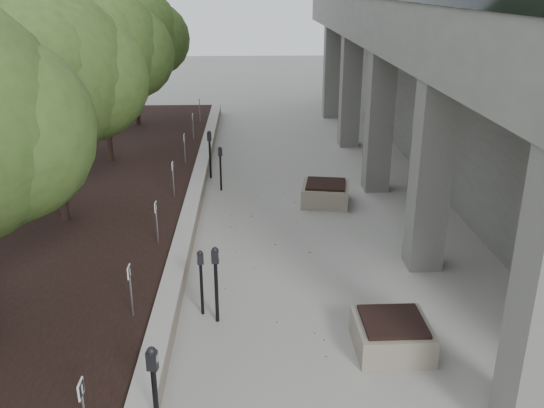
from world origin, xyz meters
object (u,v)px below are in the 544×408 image
object	(u,v)px
crabapple_tree_4	(102,75)
crabapple_tree_3	(51,107)
planter_front	(392,334)
parking_meter_3	(201,283)
parking_meter_1	(156,400)
planter_back	(325,193)
crabapple_tree_5	(132,56)
parking_meter_4	(210,154)
parking_meter_5	(221,169)
parking_meter_2	(216,285)

from	to	relation	value
crabapple_tree_4	crabapple_tree_3	bearing A→B (deg)	-90.00
planter_front	parking_meter_3	bearing A→B (deg)	159.07
crabapple_tree_3	planter_front	distance (m)	8.95
crabapple_tree_3	planter_front	bearing A→B (deg)	-36.59
parking_meter_1	planter_back	size ratio (longest dim) A/B	1.25
crabapple_tree_5	parking_meter_4	world-z (taller)	crabapple_tree_5
parking_meter_1	crabapple_tree_3	bearing A→B (deg)	123.52
crabapple_tree_5	parking_meter_5	xyz separation A→B (m)	(3.63, -6.94, -2.45)
crabapple_tree_3	planter_back	distance (m)	7.40
planter_front	planter_back	bearing A→B (deg)	91.99
parking_meter_3	parking_meter_5	bearing A→B (deg)	74.76
parking_meter_3	parking_meter_4	world-z (taller)	parking_meter_4
planter_front	crabapple_tree_3	bearing A→B (deg)	143.41
crabapple_tree_3	planter_back	bearing A→B (deg)	15.88
crabapple_tree_5	parking_meter_3	distance (m)	14.49
crabapple_tree_3	parking_meter_3	xyz separation A→B (m)	(3.58, -3.82, -2.47)
crabapple_tree_4	parking_meter_4	distance (m)	4.08
parking_meter_1	parking_meter_3	xyz separation A→B (m)	(0.33, 3.34, -0.14)
crabapple_tree_5	planter_back	xyz separation A→B (m)	(6.58, -8.13, -2.82)
parking_meter_1	planter_back	bearing A→B (deg)	78.90
crabapple_tree_3	parking_meter_2	distance (m)	6.11
crabapple_tree_3	parking_meter_4	size ratio (longest dim) A/B	3.58
parking_meter_3	crabapple_tree_3	bearing A→B (deg)	118.28
crabapple_tree_4	crabapple_tree_5	xyz separation A→B (m)	(0.00, 5.00, 0.00)
parking_meter_2	parking_meter_3	bearing A→B (deg)	143.45
crabapple_tree_3	parking_meter_1	xyz separation A→B (m)	(3.25, -7.16, -2.33)
parking_meter_4	planter_front	size ratio (longest dim) A/B	1.25
crabapple_tree_4	planter_front	size ratio (longest dim) A/B	4.48
parking_meter_1	parking_meter_5	distance (m)	10.23
crabapple_tree_4	parking_meter_1	xyz separation A→B (m)	(3.25, -12.16, -2.33)
parking_meter_2	planter_front	distance (m)	3.14
crabapple_tree_4	parking_meter_1	size ratio (longest dim) A/B	3.43
crabapple_tree_3	parking_meter_2	world-z (taller)	crabapple_tree_3
parking_meter_3	planter_back	bearing A→B (deg)	47.41
crabapple_tree_4	planter_back	distance (m)	7.81
crabapple_tree_3	parking_meter_3	distance (m)	5.79
crabapple_tree_5	parking_meter_4	distance (m)	7.01
parking_meter_3	parking_meter_1	bearing A→B (deg)	-110.45
crabapple_tree_3	parking_meter_5	size ratio (longest dim) A/B	4.07
parking_meter_2	parking_meter_4	world-z (taller)	parking_meter_4
crabapple_tree_3	parking_meter_3	bearing A→B (deg)	-46.89
parking_meter_1	planter_back	world-z (taller)	parking_meter_1
planter_front	parking_meter_4	bearing A→B (deg)	110.95
parking_meter_2	planter_back	world-z (taller)	parking_meter_2
crabapple_tree_5	parking_meter_3	world-z (taller)	crabapple_tree_5
planter_front	parking_meter_5	bearing A→B (deg)	111.44
parking_meter_3	planter_front	bearing A→B (deg)	-35.76
parking_meter_2	planter_back	bearing A→B (deg)	71.56
crabapple_tree_5	parking_meter_1	distance (m)	17.62
crabapple_tree_3	crabapple_tree_5	world-z (taller)	same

